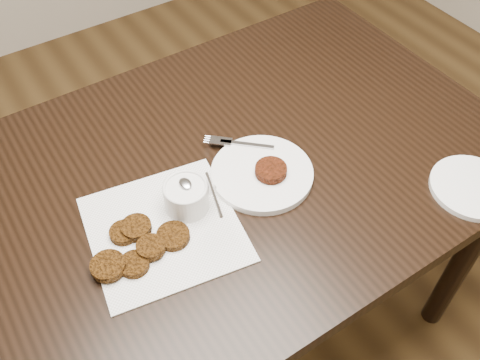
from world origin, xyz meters
name	(u,v)px	position (x,y,z in m)	size (l,w,h in m)	color
table	(225,261)	(0.00, 0.16, 0.38)	(1.31, 0.84, 0.75)	black
napkin	(164,229)	(-0.18, 0.08, 0.75)	(0.28, 0.28, 0.00)	white
sauce_ramekin	(185,186)	(-0.11, 0.10, 0.82)	(0.12, 0.12, 0.12)	silver
patty_cluster	(139,245)	(-0.24, 0.06, 0.76)	(0.21, 0.21, 0.02)	#60340C
plate_with_patty	(262,171)	(0.06, 0.09, 0.77)	(0.22, 0.22, 0.03)	white
plate_empty	(472,187)	(0.41, -0.18, 0.76)	(0.18, 0.18, 0.01)	white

